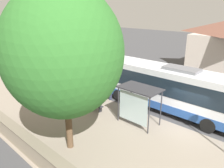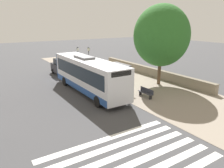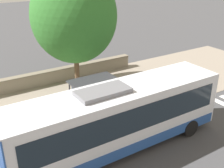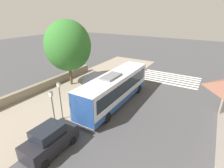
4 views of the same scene
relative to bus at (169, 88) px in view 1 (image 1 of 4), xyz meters
name	(u,v)px [view 1 (image 1 of 4)]	position (x,y,z in m)	size (l,w,h in m)	color
ground_plane	(184,128)	(-1.67, -2.22, -1.89)	(120.00, 120.00, 0.00)	#424244
sidewalk_plaza	(146,159)	(-6.17, -2.22, -1.88)	(9.00, 44.00, 0.02)	gray
crosswalk_stripes	(98,74)	(3.33, 11.41, -1.89)	(9.00, 5.25, 0.01)	silver
bus	(169,88)	(0.00, 0.00, 0.00)	(2.71, 11.70, 3.66)	silver
bus_shelter	(138,95)	(-3.43, 0.43, 0.30)	(1.75, 2.86, 2.66)	#2D2D33
pedestrian	(111,90)	(-1.60, 4.68, -0.95)	(0.34, 0.22, 1.62)	#2D3347
bench	(93,104)	(-3.96, 4.37, -1.41)	(0.40, 1.84, 0.88)	#333338
shade_tree	(64,53)	(-8.26, 1.69, 3.67)	(6.18, 6.18, 8.97)	brown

